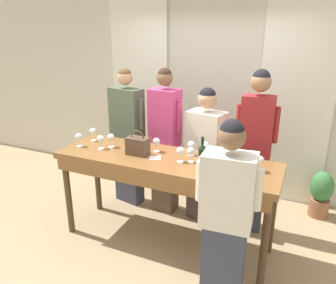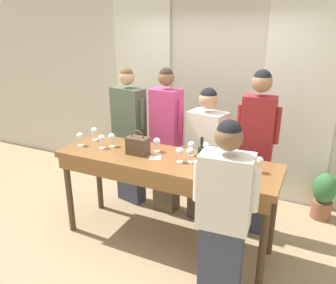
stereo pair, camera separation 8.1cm
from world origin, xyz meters
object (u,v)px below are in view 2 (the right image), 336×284
Objects in this scene: tasting_bar at (164,168)px; guest_pink_top at (166,141)px; wine_glass_back_left at (157,142)px; guest_cream_sweater at (206,156)px; wine_glass_back_mid at (191,145)px; guest_olive_jacket at (129,136)px; wine_glass_front_mid at (206,146)px; wine_glass_center_left at (180,152)px; wine_glass_near_host at (102,139)px; wine_glass_back_right at (247,158)px; wine_glass_front_left at (259,161)px; wine_bottle at (201,157)px; wine_glass_by_bottle at (94,131)px; potted_plant at (324,195)px; guest_striped_shirt at (256,150)px; handbag at (138,145)px; wine_glass_front_right at (80,136)px; wine_glass_center_right at (112,137)px; host_pouring at (223,217)px; wine_glass_center_mid at (190,152)px.

guest_pink_top reaches higher than tasting_bar.
wine_glass_back_left is 0.09× the size of guest_cream_sweater.
guest_olive_jacket reaches higher than wine_glass_back_mid.
wine_glass_front_mid is 1.00× the size of wine_glass_center_left.
wine_glass_back_mid is at bearing 13.02° from wine_glass_near_host.
tasting_bar is 0.85m from wine_glass_back_right.
wine_glass_back_left is at bearing 176.16° from wine_glass_front_left.
wine_bottle is at bearing -79.06° from wine_glass_front_mid.
wine_glass_back_left and wine_glass_by_bottle have the same top height.
potted_plant is at bearing 29.53° from wine_glass_near_host.
wine_glass_near_host is at bearing -166.75° from wine_glass_front_mid.
wine_glass_center_left is 1.00× the size of wine_glass_back_mid.
wine_glass_front_mid is at bearing 14.71° from wine_glass_back_mid.
wine_glass_back_mid is 1.92m from potted_plant.
guest_striped_shirt is at bearing 91.56° from wine_glass_back_right.
wine_glass_front_left is at bearing 3.70° from handbag.
guest_cream_sweater is (0.23, 0.66, -0.06)m from tasting_bar.
wine_glass_back_left is at bearing -146.40° from potted_plant.
wine_glass_back_left is (-0.52, -0.09, -0.00)m from wine_glass_front_mid.
wine_glass_front_right is at bearing -158.55° from guest_striped_shirt.
wine_glass_front_mid is at bearing -72.59° from guest_cream_sweater.
wine_glass_back_mid is at bearing 169.84° from wine_glass_front_left.
wine_glass_near_host is 0.09× the size of guest_olive_jacket.
wine_glass_near_host is (-1.70, -0.10, -0.00)m from wine_glass_front_left.
wine_glass_front_left is 0.60m from wine_glass_front_mid.
wine_glass_back_left is 1.00× the size of wine_glass_back_mid.
wine_glass_front_right and wine_glass_back_left have the same top height.
guest_olive_jacket is at bearing 160.63° from wine_glass_front_mid.
tasting_bar is at bearing -146.64° from wine_glass_front_mid.
wine_glass_front_left reaches higher than potted_plant.
wine_glass_front_mid is 0.47m from wine_glass_back_right.
wine_bottle is at bearing -9.06° from tasting_bar.
wine_glass_center_right is at bearing -123.63° from guest_pink_top.
wine_glass_back_right is 0.71m from host_pouring.
wine_glass_back_right is 0.08× the size of guest_striped_shirt.
wine_glass_center_mid is at bearing 19.31° from wine_glass_center_left.
wine_glass_center_left is (0.18, -0.01, 0.22)m from tasting_bar.
guest_cream_sweater is (-0.05, 0.64, -0.28)m from wine_glass_center_mid.
wine_glass_back_right is (1.50, 0.03, 0.00)m from wine_glass_center_right.
wine_glass_by_bottle is (-0.32, 0.10, 0.00)m from wine_glass_center_right.
potted_plant is at bearing 23.63° from wine_glass_by_bottle.
wine_glass_back_right is (0.64, 0.12, 0.00)m from wine_glass_center_left.
guest_cream_sweater reaches higher than wine_glass_front_mid.
wine_glass_center_mid is 0.70m from guest_cream_sweater.
wine_glass_center_mid is (1.31, 0.08, 0.00)m from wine_glass_front_right.
wine_glass_near_host is 0.31m from wine_glass_by_bottle.
wine_glass_center_left is at bearing -4.59° from tasting_bar.
guest_olive_jacket reaches higher than wine_glass_by_bottle.
wine_glass_front_left is 0.70m from host_pouring.
wine_glass_near_host is at bearing -164.17° from wine_glass_back_left.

